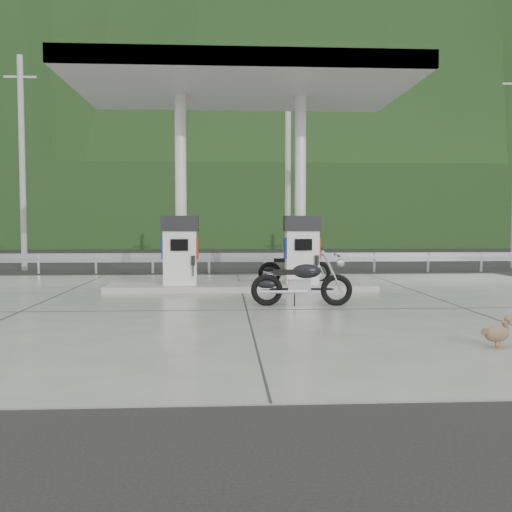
{
  "coord_description": "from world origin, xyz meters",
  "views": [
    {
      "loc": [
        -0.45,
        -12.43,
        1.77
      ],
      "look_at": [
        0.3,
        1.0,
        1.0
      ],
      "focal_mm": 40.0,
      "sensor_mm": 36.0,
      "label": 1
    }
  ],
  "objects": [
    {
      "name": "road",
      "position": [
        0.0,
        11.5,
        0.0
      ],
      "size": [
        60.0,
        7.0,
        0.01
      ],
      "primitive_type": "cube",
      "color": "black",
      "rests_on": "ground"
    },
    {
      "name": "duck",
      "position": [
        3.39,
        -4.68,
        0.21
      ],
      "size": [
        0.55,
        0.33,
        0.38
      ],
      "primitive_type": null,
      "rotation": [
        0.0,
        0.0,
        0.37
      ],
      "color": "brown",
      "rests_on": "forecourt_apron"
    },
    {
      "name": "forested_hills",
      "position": [
        0.0,
        60.0,
        0.0
      ],
      "size": [
        100.0,
        40.0,
        140.0
      ],
      "primitive_type": null,
      "color": "black",
      "rests_on": "ground"
    },
    {
      "name": "gas_pump_right",
      "position": [
        1.6,
        2.5,
        1.07
      ],
      "size": [
        0.95,
        0.55,
        1.8
      ],
      "primitive_type": null,
      "color": "silver",
      "rests_on": "pump_island"
    },
    {
      "name": "tree_band",
      "position": [
        0.0,
        30.0,
        3.0
      ],
      "size": [
        80.0,
        6.0,
        6.0
      ],
      "primitive_type": "cube",
      "color": "black",
      "rests_on": "ground"
    },
    {
      "name": "canopy_column_left",
      "position": [
        -1.6,
        2.9,
        2.67
      ],
      "size": [
        0.3,
        0.3,
        5.0
      ],
      "primitive_type": "cylinder",
      "color": "silver",
      "rests_on": "pump_island"
    },
    {
      "name": "canopy_column_right",
      "position": [
        1.6,
        2.9,
        2.67
      ],
      "size": [
        0.3,
        0.3,
        5.0
      ],
      "primitive_type": "cylinder",
      "color": "silver",
      "rests_on": "pump_island"
    },
    {
      "name": "utility_pole_a",
      "position": [
        -8.0,
        9.5,
        4.0
      ],
      "size": [
        0.22,
        0.22,
        8.0
      ],
      "primitive_type": "cylinder",
      "color": "gray",
      "rests_on": "ground"
    },
    {
      "name": "motorcycle_right",
      "position": [
        1.2,
        -0.41,
        0.5
      ],
      "size": [
        2.05,
        0.76,
        0.96
      ],
      "primitive_type": null,
      "rotation": [
        0.0,
        0.0,
        -0.06
      ],
      "color": "black",
      "rests_on": "forecourt_apron"
    },
    {
      "name": "gas_pump_left",
      "position": [
        -1.6,
        2.5,
        1.07
      ],
      "size": [
        0.95,
        0.55,
        1.8
      ],
      "primitive_type": null,
      "color": "silver",
      "rests_on": "pump_island"
    },
    {
      "name": "motorcycle_left",
      "position": [
        1.57,
        3.83,
        0.49
      ],
      "size": [
        1.99,
        0.69,
        0.93
      ],
      "primitive_type": null,
      "rotation": [
        0.0,
        0.0,
        0.04
      ],
      "color": "black",
      "rests_on": "forecourt_apron"
    },
    {
      "name": "guardrail",
      "position": [
        0.0,
        8.0,
        0.71
      ],
      "size": [
        26.0,
        0.16,
        1.42
      ],
      "primitive_type": null,
      "color": "#9B9CA3",
      "rests_on": "ground"
    },
    {
      "name": "utility_pole_b",
      "position": [
        2.0,
        9.5,
        4.0
      ],
      "size": [
        0.22,
        0.22,
        8.0
      ],
      "primitive_type": "cylinder",
      "color": "gray",
      "rests_on": "ground"
    },
    {
      "name": "ground",
      "position": [
        0.0,
        0.0,
        0.0
      ],
      "size": [
        160.0,
        160.0,
        0.0
      ],
      "primitive_type": "plane",
      "color": "black",
      "rests_on": "ground"
    },
    {
      "name": "pump_island",
      "position": [
        0.0,
        2.5,
        0.1
      ],
      "size": [
        7.0,
        1.4,
        0.15
      ],
      "primitive_type": "cube",
      "color": "gray",
      "rests_on": "forecourt_apron"
    },
    {
      "name": "canopy_roof",
      "position": [
        0.0,
        2.5,
        5.37
      ],
      "size": [
        8.5,
        5.0,
        0.4
      ],
      "primitive_type": "cube",
      "color": "beige",
      "rests_on": "canopy_column_left"
    },
    {
      "name": "forecourt_apron",
      "position": [
        0.0,
        0.0,
        0.01
      ],
      "size": [
        18.0,
        14.0,
        0.02
      ],
      "primitive_type": "cube",
      "color": "slate",
      "rests_on": "ground"
    }
  ]
}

